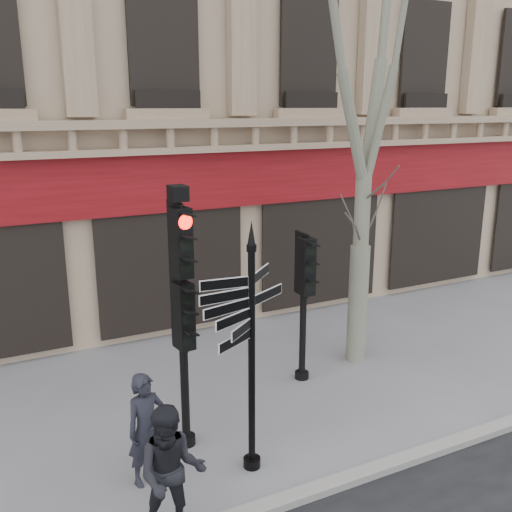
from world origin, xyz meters
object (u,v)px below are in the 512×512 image
at_px(traffic_signal_secondary, 304,282).
at_px(fingerpost, 252,308).
at_px(plane_tree, 371,21).
at_px(pedestrian_a, 147,429).
at_px(traffic_signal_main, 181,288).
at_px(pedestrian_b, 171,474).

bearing_deg(traffic_signal_secondary, fingerpost, -133.34).
height_order(traffic_signal_secondary, plane_tree, plane_tree).
distance_m(traffic_signal_secondary, pedestrian_a, 4.17).
distance_m(fingerpost, pedestrian_a, 2.26).
height_order(traffic_signal_main, plane_tree, plane_tree).
bearing_deg(fingerpost, pedestrian_a, 147.74).
height_order(fingerpost, plane_tree, plane_tree).
bearing_deg(plane_tree, traffic_signal_main, -162.15).
height_order(traffic_signal_main, traffic_signal_secondary, traffic_signal_main).
relative_size(plane_tree, pedestrian_b, 5.40).
bearing_deg(traffic_signal_secondary, traffic_signal_main, -156.22).
height_order(fingerpost, traffic_signal_secondary, fingerpost).
xyz_separation_m(traffic_signal_secondary, pedestrian_a, (-3.60, -1.75, -1.17)).
bearing_deg(pedestrian_b, traffic_signal_main, 85.48).
bearing_deg(traffic_signal_main, pedestrian_b, -122.40).
relative_size(fingerpost, pedestrian_b, 2.11).
distance_m(traffic_signal_main, pedestrian_a, 2.05).
relative_size(fingerpost, traffic_signal_secondary, 1.31).
xyz_separation_m(plane_tree, pedestrian_b, (-5.11, -3.20, -5.83)).
bearing_deg(pedestrian_a, traffic_signal_secondary, 10.98).
height_order(pedestrian_a, pedestrian_b, pedestrian_b).
height_order(traffic_signal_secondary, pedestrian_b, traffic_signal_secondary).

